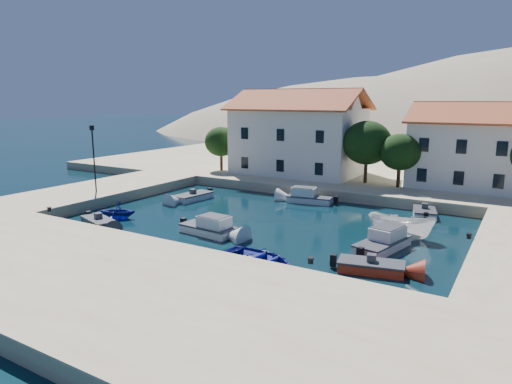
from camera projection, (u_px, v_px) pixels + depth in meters
ground at (185, 259)px, 27.93m from camera, size 400.00×400.00×0.00m
quay_south at (107, 285)px, 22.79m from camera, size 52.00×12.00×1.00m
quay_west at (103, 191)px, 45.83m from camera, size 8.00×20.00×1.00m
quay_north at (388, 171)px, 58.68m from camera, size 80.00×36.00×1.00m
building_left at (299, 131)px, 53.26m from camera, size 14.70×9.45×9.70m
building_mid at (467, 144)px, 45.12m from camera, size 10.50×8.40×8.30m
trees at (381, 147)px, 46.02m from camera, size 37.30×5.30×6.45m
lamppost at (93, 152)px, 42.54m from camera, size 0.35×0.25×6.22m
bollards at (257, 232)px, 29.52m from camera, size 29.36×9.56×0.30m
motorboat_grey_sw at (99, 222)px, 35.04m from camera, size 3.76×2.54×1.25m
cabin_cruiser_south at (208, 228)px, 33.03m from camera, size 4.40×2.19×1.60m
rowboat_south at (258, 264)px, 27.06m from camera, size 5.28×4.12×1.00m
motorboat_red_se at (371, 267)px, 25.79m from camera, size 3.93×2.39×1.25m
cabin_cruiser_east at (382, 242)px, 29.60m from camera, size 2.84×4.96×1.60m
boat_east at (400, 237)px, 32.42m from camera, size 4.83×2.03×1.83m
motorboat_white_ne at (424, 212)px, 38.28m from camera, size 2.63×4.07×1.25m
rowboat_west at (118, 218)px, 37.42m from camera, size 3.79×3.59×1.57m
motorboat_white_west at (193, 197)px, 44.21m from camera, size 2.27×4.28×1.25m
cabin_cruiser_north at (310, 198)px, 43.05m from camera, size 4.46×2.41×1.60m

